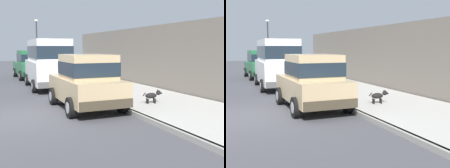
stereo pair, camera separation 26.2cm
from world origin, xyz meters
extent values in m
plane|color=#424247|center=(0.00, 0.00, 0.00)|extent=(80.00, 80.00, 0.00)
cube|color=gray|center=(3.20, 0.00, 0.07)|extent=(0.16, 64.00, 0.14)
cube|color=#A8A59E|center=(5.00, 0.00, 0.07)|extent=(3.60, 64.00, 0.14)
cube|color=tan|center=(2.17, 0.49, 0.70)|extent=(1.73, 3.71, 0.76)
cube|color=tan|center=(2.17, 0.24, 1.48)|extent=(1.52, 1.90, 0.80)
cube|color=#19232D|center=(2.17, 0.24, 1.42)|extent=(1.55, 1.95, 0.44)
cube|color=#3E3527|center=(2.16, 2.29, 0.46)|extent=(1.69, 0.21, 0.28)
cube|color=#3E3527|center=(2.18, -1.31, 0.46)|extent=(1.69, 0.21, 0.28)
cylinder|color=black|center=(1.31, 1.63, 0.32)|extent=(0.22, 0.64, 0.64)
cylinder|color=#9E9EA3|center=(1.31, 1.63, 0.32)|extent=(0.24, 0.35, 0.35)
cylinder|color=black|center=(3.03, 1.64, 0.32)|extent=(0.22, 0.64, 0.64)
cylinder|color=#9E9EA3|center=(3.03, 1.64, 0.32)|extent=(0.24, 0.35, 0.35)
cylinder|color=black|center=(1.31, -0.66, 0.32)|extent=(0.22, 0.64, 0.64)
cylinder|color=#9E9EA3|center=(1.31, -0.66, 0.32)|extent=(0.24, 0.35, 0.35)
cylinder|color=black|center=(3.03, -0.66, 0.32)|extent=(0.22, 0.64, 0.64)
cylinder|color=#9E9EA3|center=(3.03, -0.66, 0.32)|extent=(0.24, 0.35, 0.35)
cube|color=#EAEACC|center=(1.63, 2.31, 0.81)|extent=(0.28, 0.08, 0.14)
cube|color=#EAEACC|center=(2.70, 2.32, 0.81)|extent=(0.28, 0.08, 0.14)
cube|color=white|center=(2.15, 6.24, 0.87)|extent=(2.08, 4.87, 1.10)
cube|color=white|center=(2.15, 6.24, 1.97)|extent=(1.81, 3.86, 1.10)
cube|color=#19232D|center=(2.15, 6.24, 1.89)|extent=(1.85, 3.90, 0.61)
cube|color=#505050|center=(2.24, 8.58, 0.46)|extent=(1.87, 0.27, 0.28)
cube|color=#505050|center=(2.06, 3.89, 0.46)|extent=(1.87, 0.27, 0.28)
cylinder|color=black|center=(1.26, 7.76, 0.32)|extent=(0.24, 0.65, 0.64)
cylinder|color=#9E9EA3|center=(1.26, 7.76, 0.32)|extent=(0.25, 0.36, 0.35)
cylinder|color=black|center=(3.15, 7.69, 0.32)|extent=(0.24, 0.65, 0.64)
cylinder|color=#9E9EA3|center=(3.15, 7.69, 0.32)|extent=(0.25, 0.36, 0.35)
cylinder|color=black|center=(1.14, 4.79, 0.32)|extent=(0.24, 0.65, 0.64)
cylinder|color=#9E9EA3|center=(1.14, 4.79, 0.32)|extent=(0.25, 0.36, 0.35)
cylinder|color=black|center=(3.04, 4.71, 0.32)|extent=(0.24, 0.65, 0.64)
cylinder|color=#9E9EA3|center=(3.04, 4.71, 0.32)|extent=(0.25, 0.36, 0.35)
cube|color=#EAEACC|center=(1.65, 8.64, 1.04)|extent=(0.28, 0.09, 0.14)
cube|color=#EAEACC|center=(2.83, 8.59, 1.04)|extent=(0.28, 0.09, 0.14)
cube|color=#23663D|center=(2.09, 11.69, 0.70)|extent=(1.90, 4.54, 0.76)
cube|color=#23663D|center=(2.09, 11.59, 1.50)|extent=(1.63, 2.14, 0.84)
cube|color=#19232D|center=(2.09, 11.59, 1.44)|extent=(1.67, 2.18, 0.46)
cube|color=black|center=(2.03, 13.89, 0.46)|extent=(1.77, 0.24, 0.28)
cube|color=black|center=(2.14, 9.49, 0.46)|extent=(1.77, 0.24, 0.28)
cylinder|color=black|center=(1.15, 13.06, 0.32)|extent=(0.23, 0.64, 0.64)
cylinder|color=#9E9EA3|center=(1.15, 13.06, 0.32)|extent=(0.25, 0.36, 0.35)
cylinder|color=black|center=(2.95, 13.10, 0.32)|extent=(0.23, 0.64, 0.64)
cylinder|color=#9E9EA3|center=(2.95, 13.10, 0.32)|extent=(0.25, 0.36, 0.35)
cylinder|color=black|center=(1.22, 10.27, 0.32)|extent=(0.23, 0.64, 0.64)
cylinder|color=#9E9EA3|center=(1.22, 10.27, 0.32)|extent=(0.25, 0.36, 0.35)
cylinder|color=black|center=(3.02, 10.31, 0.32)|extent=(0.23, 0.64, 0.64)
cylinder|color=#9E9EA3|center=(3.02, 10.31, 0.32)|extent=(0.25, 0.36, 0.35)
cube|color=#EAEACC|center=(1.48, 13.90, 0.81)|extent=(0.28, 0.09, 0.14)
cube|color=#EAEACC|center=(2.59, 13.93, 0.81)|extent=(0.28, 0.09, 0.14)
ellipsoid|color=black|center=(4.35, -0.28, 0.42)|extent=(0.46, 0.25, 0.20)
cylinder|color=black|center=(4.49, -0.24, 0.23)|extent=(0.05, 0.05, 0.18)
cylinder|color=black|center=(4.48, -0.36, 0.23)|extent=(0.05, 0.05, 0.18)
cylinder|color=black|center=(4.22, -0.21, 0.23)|extent=(0.05, 0.05, 0.18)
cylinder|color=black|center=(4.21, -0.32, 0.23)|extent=(0.05, 0.05, 0.18)
sphere|color=black|center=(4.64, -0.31, 0.51)|extent=(0.17, 0.17, 0.17)
ellipsoid|color=black|center=(4.73, -0.32, 0.49)|extent=(0.12, 0.08, 0.06)
cone|color=black|center=(4.64, -0.26, 0.59)|extent=(0.06, 0.06, 0.07)
cone|color=black|center=(4.62, -0.36, 0.59)|extent=(0.06, 0.06, 0.07)
cylinder|color=black|center=(4.09, -0.25, 0.48)|extent=(0.12, 0.05, 0.13)
cylinder|color=red|center=(3.65, 2.54, 0.17)|extent=(0.24, 0.24, 0.06)
cylinder|color=red|center=(3.65, 2.54, 0.47)|extent=(0.17, 0.17, 0.55)
sphere|color=red|center=(3.65, 2.54, 0.79)|extent=(0.15, 0.15, 0.15)
cylinder|color=red|center=(3.53, 2.54, 0.50)|extent=(0.10, 0.07, 0.07)
cylinder|color=red|center=(3.77, 2.54, 0.50)|extent=(0.10, 0.07, 0.07)
cylinder|color=#2D2D33|center=(3.55, 17.44, 2.24)|extent=(0.12, 0.12, 4.20)
ellipsoid|color=silver|center=(3.55, 17.44, 4.46)|extent=(0.36, 0.36, 0.20)
cube|color=slate|center=(7.10, 4.64, 1.60)|extent=(0.50, 20.00, 3.21)
camera|label=1|loc=(-1.09, -8.96, 2.11)|focal=46.61mm
camera|label=2|loc=(-0.85, -9.06, 2.11)|focal=46.61mm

